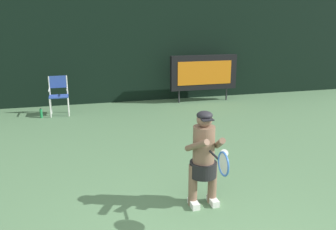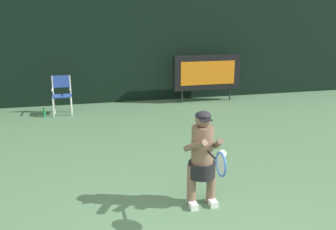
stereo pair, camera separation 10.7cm
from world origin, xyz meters
TOP-DOWN VIEW (x-y plane):
  - backdrop_screen at (0.00, 8.50)m, footprint 18.00×0.12m
  - scoreboard at (2.85, 7.83)m, footprint 2.20×0.21m
  - umpire_chair at (-1.64, 7.35)m, footprint 0.52×0.44m
  - water_bottle at (-2.13, 7.12)m, footprint 0.07×0.07m
  - tennis_player at (0.49, 1.56)m, footprint 0.54×0.61m
  - tennis_racket at (0.48, 0.89)m, footprint 0.03×0.60m

SIDE VIEW (x-z plane):
  - water_bottle at x=-2.13m, z-range -0.01..0.26m
  - umpire_chair at x=-1.64m, z-range 0.08..1.16m
  - tennis_player at x=0.49m, z-range 0.05..1.46m
  - tennis_racket at x=0.48m, z-range 0.76..1.08m
  - scoreboard at x=2.85m, z-range 0.20..1.70m
  - backdrop_screen at x=0.00m, z-range -0.02..3.64m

